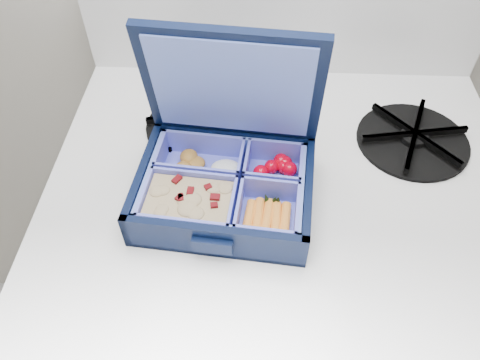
# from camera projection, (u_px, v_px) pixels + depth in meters

# --- Properties ---
(stove) EXTENTS (0.67, 0.67, 1.01)m
(stove) POSITION_uv_depth(u_px,v_px,m) (267.00, 332.00, 1.04)
(stove) COLOR silver
(stove) RESTS_ON floor
(bento_box) EXTENTS (0.24, 0.20, 0.05)m
(bento_box) POSITION_uv_depth(u_px,v_px,m) (225.00, 189.00, 0.62)
(bento_box) COLOR black
(bento_box) RESTS_ON stove
(burner_grate) EXTENTS (0.20, 0.20, 0.02)m
(burner_grate) POSITION_uv_depth(u_px,v_px,m) (414.00, 136.00, 0.71)
(burner_grate) COLOR black
(burner_grate) RESTS_ON stove
(burner_grate_rear) EXTENTS (0.17, 0.17, 0.02)m
(burner_grate_rear) POSITION_uv_depth(u_px,v_px,m) (196.00, 123.00, 0.74)
(burner_grate_rear) COLOR black
(burner_grate_rear) RESTS_ON stove
(fork) EXTENTS (0.06, 0.20, 0.01)m
(fork) POSITION_uv_depth(u_px,v_px,m) (296.00, 124.00, 0.74)
(fork) COLOR silver
(fork) RESTS_ON stove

